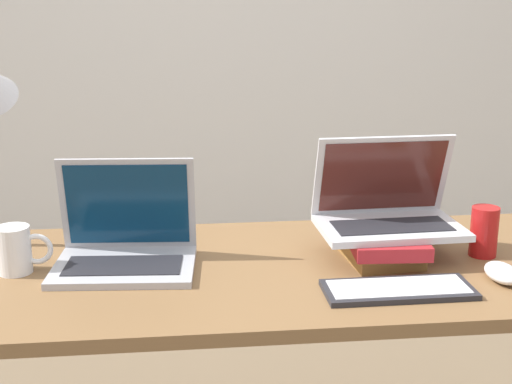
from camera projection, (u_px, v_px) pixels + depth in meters
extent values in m
cube|color=silver|center=(225.00, 2.00, 3.06)|extent=(8.00, 0.05, 2.70)
cube|color=brown|center=(273.00, 272.00, 1.67)|extent=(1.75, 0.67, 0.03)
cube|color=#B2B2B7|center=(124.00, 267.00, 1.64)|extent=(0.34, 0.26, 0.02)
cube|color=#232328|center=(123.00, 265.00, 1.62)|extent=(0.27, 0.14, 0.00)
cube|color=#B2B2B7|center=(128.00, 204.00, 1.69)|extent=(0.32, 0.07, 0.23)
cube|color=#0A2D4C|center=(127.00, 205.00, 1.69)|extent=(0.29, 0.06, 0.20)
cube|color=olive|center=(378.00, 250.00, 1.71)|extent=(0.18, 0.23, 0.04)
cube|color=maroon|center=(384.00, 239.00, 1.69)|extent=(0.19, 0.25, 0.03)
cube|color=silver|center=(390.00, 228.00, 1.69)|extent=(0.34, 0.23, 0.02)
cube|color=#232328|center=(392.00, 226.00, 1.68)|extent=(0.28, 0.12, 0.00)
cube|color=silver|center=(382.00, 175.00, 1.74)|extent=(0.34, 0.09, 0.21)
cube|color=#4C1E19|center=(383.00, 176.00, 1.73)|extent=(0.30, 0.07, 0.18)
cube|color=#28282D|center=(398.00, 290.00, 1.51)|extent=(0.32, 0.13, 0.01)
cube|color=silver|center=(398.00, 287.00, 1.51)|extent=(0.29, 0.10, 0.00)
ellipsoid|color=white|center=(502.00, 273.00, 1.57)|extent=(0.07, 0.11, 0.04)
cylinder|color=white|center=(14.00, 250.00, 1.61)|extent=(0.08, 0.08, 0.11)
torus|color=white|center=(37.00, 249.00, 1.61)|extent=(0.07, 0.01, 0.07)
cylinder|color=red|center=(484.00, 232.00, 1.71)|extent=(0.07, 0.07, 0.12)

